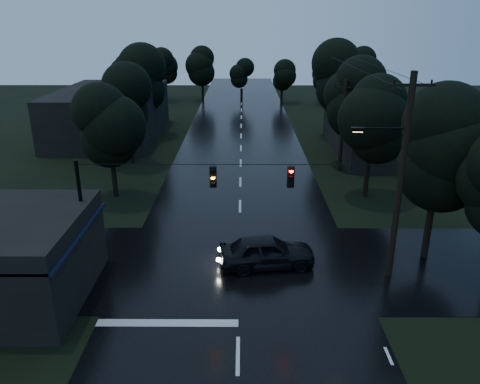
{
  "coord_description": "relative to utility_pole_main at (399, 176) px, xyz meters",
  "views": [
    {
      "loc": [
        0.16,
        -9.51,
        12.18
      ],
      "look_at": [
        0.02,
        15.49,
        2.76
      ],
      "focal_mm": 35.0,
      "sensor_mm": 36.0,
      "label": 1
    }
  ],
  "objects": [
    {
      "name": "tree_corner_near",
      "position": [
        2.59,
        2.0,
        0.74
      ],
      "size": [
        4.48,
        4.48,
        9.44
      ],
      "color": "black",
      "rests_on": "ground"
    },
    {
      "name": "utility_pole_far",
      "position": [
        0.89,
        17.0,
        -1.38
      ],
      "size": [
        2.0,
        0.3,
        7.5
      ],
      "color": "black",
      "rests_on": "ground"
    },
    {
      "name": "utility_pole_main",
      "position": [
        0.0,
        0.0,
        0.0
      ],
      "size": [
        3.5,
        0.3,
        10.0
      ],
      "color": "black",
      "rests_on": "ground"
    },
    {
      "name": "tree_left_c",
      "position": [
        -17.61,
        29.0,
        0.74
      ],
      "size": [
        4.48,
        4.48,
        9.44
      ],
      "color": "black",
      "rests_on": "ground"
    },
    {
      "name": "main_road",
      "position": [
        -7.41,
        19.0,
        -5.26
      ],
      "size": [
        12.0,
        120.0,
        0.02
      ],
      "primitive_type": "cube",
      "color": "black",
      "rests_on": "ground"
    },
    {
      "name": "tree_left_b",
      "position": [
        -17.01,
        19.0,
        0.36
      ],
      "size": [
        4.2,
        4.2,
        8.85
      ],
      "color": "black",
      "rests_on": "ground"
    },
    {
      "name": "tree_right_b",
      "position": [
        2.19,
        19.0,
        0.74
      ],
      "size": [
        4.48,
        4.48,
        9.44
      ],
      "color": "black",
      "rests_on": "ground"
    },
    {
      "name": "tree_right_c",
      "position": [
        2.79,
        29.0,
        1.11
      ],
      "size": [
        4.76,
        4.76,
        10.03
      ],
      "color": "black",
      "rests_on": "ground"
    },
    {
      "name": "anchor_pole_left",
      "position": [
        -14.91,
        0.0,
        -2.26
      ],
      "size": [
        0.18,
        0.18,
        6.0
      ],
      "primitive_type": "cylinder",
      "color": "black",
      "rests_on": "ground"
    },
    {
      "name": "tree_left_a",
      "position": [
        -16.41,
        11.0,
        -0.02
      ],
      "size": [
        3.92,
        3.92,
        8.26
      ],
      "color": "black",
      "rests_on": "ground"
    },
    {
      "name": "car",
      "position": [
        -5.98,
        0.91,
        -4.42
      ],
      "size": [
        5.13,
        2.6,
        1.68
      ],
      "primitive_type": "imported",
      "rotation": [
        0.0,
        0.0,
        1.7
      ],
      "color": "black",
      "rests_on": "ground"
    },
    {
      "name": "building_far_left",
      "position": [
        -21.41,
        29.0,
        -2.76
      ],
      "size": [
        10.0,
        16.0,
        5.0
      ],
      "primitive_type": "cube",
      "color": "black",
      "rests_on": "ground"
    },
    {
      "name": "tree_right_a",
      "position": [
        1.59,
        11.0,
        0.36
      ],
      "size": [
        4.2,
        4.2,
        8.85
      ],
      "color": "black",
      "rests_on": "ground"
    },
    {
      "name": "cross_street",
      "position": [
        -7.41,
        1.0,
        -5.26
      ],
      "size": [
        60.0,
        9.0,
        0.02
      ],
      "primitive_type": "cube",
      "color": "black",
      "rests_on": "ground"
    },
    {
      "name": "span_signals",
      "position": [
        -6.85,
        -0.01,
        -0.01
      ],
      "size": [
        15.0,
        0.37,
        1.12
      ],
      "color": "black",
      "rests_on": "ground"
    },
    {
      "name": "building_far_right",
      "position": [
        6.59,
        23.0,
        -3.06
      ],
      "size": [
        10.0,
        14.0,
        4.4
      ],
      "primitive_type": "cube",
      "color": "black",
      "rests_on": "ground"
    }
  ]
}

